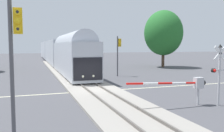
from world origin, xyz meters
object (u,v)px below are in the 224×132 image
object	(u,v)px
crossing_gate_near	(191,84)
traffic_signal_far_side	(119,49)
crossing_signal_mast	(220,68)
maple_right_background	(163,33)
traffic_signal_near_left	(15,48)
commuter_train	(56,51)

from	to	relation	value
crossing_gate_near	traffic_signal_far_side	size ratio (longest dim) A/B	1.11
crossing_gate_near	crossing_signal_mast	size ratio (longest dim) A/B	1.42
traffic_signal_far_side	maple_right_background	size ratio (longest dim) A/B	0.50
traffic_signal_near_left	maple_right_background	xyz separation A→B (m)	(23.14, 27.59, 2.37)
commuter_train	crossing_signal_mast	distance (m)	39.60
crossing_signal_mast	traffic_signal_far_side	xyz separation A→B (m)	(-0.82, 16.11, 0.97)
commuter_train	maple_right_background	size ratio (longest dim) A/B	6.21
crossing_signal_mast	traffic_signal_near_left	bearing A→B (deg)	-170.40
traffic_signal_far_side	traffic_signal_near_left	xyz separation A→B (m)	(-11.10, -18.13, 0.37)
commuter_train	traffic_signal_far_side	world-z (taller)	commuter_train
crossing_gate_near	crossing_signal_mast	world-z (taller)	crossing_signal_mast
crossing_gate_near	crossing_signal_mast	distance (m)	2.06
traffic_signal_far_side	maple_right_background	bearing A→B (deg)	38.17
commuter_train	traffic_signal_near_left	distance (m)	41.52
crossing_gate_near	maple_right_background	distance (m)	28.49
traffic_signal_near_left	maple_right_background	distance (m)	36.09
crossing_signal_mast	traffic_signal_far_side	bearing A→B (deg)	92.92
traffic_signal_far_side	traffic_signal_near_left	size ratio (longest dim) A/B	0.90
crossing_gate_near	traffic_signal_near_left	distance (m)	10.82
crossing_gate_near	traffic_signal_far_side	distance (m)	15.64
commuter_train	traffic_signal_far_side	size ratio (longest dim) A/B	12.49
traffic_signal_far_side	traffic_signal_near_left	distance (m)	21.26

